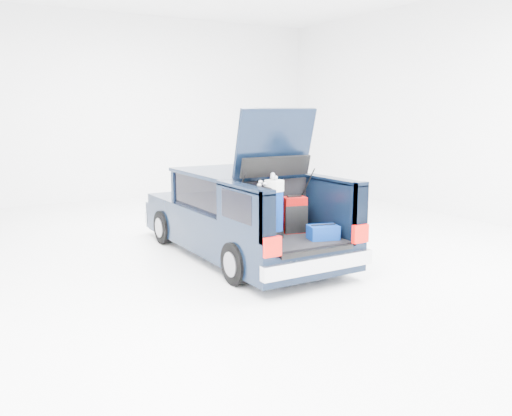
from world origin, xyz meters
TOP-DOWN VIEW (x-y plane):
  - ground at (0.00, 0.00)m, footprint 14.00×14.00m
  - car at (-0.00, 0.11)m, footprint 1.87×4.65m
  - red_suitcase at (0.27, -1.18)m, footprint 0.39×0.30m
  - black_golf_bag at (-0.50, -1.52)m, footprint 0.31×0.40m
  - blue_golf_bag at (-0.18, -1.32)m, footprint 0.32×0.32m
  - blue_duffel at (0.39, -1.75)m, footprint 0.48×0.38m

SIDE VIEW (x-z plane):
  - ground at x=0.00m, z-range 0.00..0.00m
  - car at x=0.00m, z-range -0.56..1.91m
  - blue_duffel at x=0.39m, z-range 0.59..0.81m
  - red_suitcase at x=0.27m, z-range 0.58..1.16m
  - black_golf_bag at x=-0.50m, z-range 0.55..1.44m
  - blue_golf_bag at x=-0.18m, z-range 0.55..1.51m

